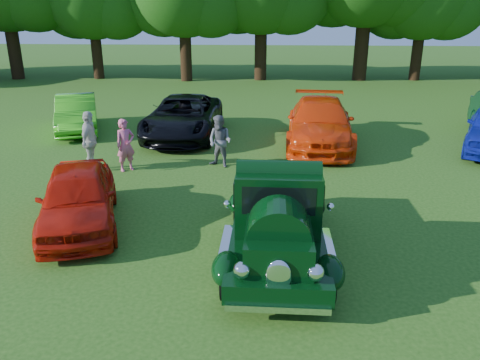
# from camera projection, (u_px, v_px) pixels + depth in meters

# --- Properties ---
(ground) EXTENTS (120.00, 120.00, 0.00)m
(ground) POSITION_uv_depth(u_px,v_px,m) (238.00, 244.00, 9.55)
(ground) COLOR #225012
(ground) RESTS_ON ground
(hero_pickup) EXTENTS (2.16, 4.63, 1.81)m
(hero_pickup) POSITION_uv_depth(u_px,v_px,m) (277.00, 217.00, 8.92)
(hero_pickup) COLOR black
(hero_pickup) RESTS_ON ground
(red_convertible) EXTENTS (2.73, 4.21, 1.33)m
(red_convertible) POSITION_uv_depth(u_px,v_px,m) (78.00, 197.00, 10.19)
(red_convertible) COLOR #B71507
(red_convertible) RESTS_ON ground
(back_car_lime) EXTENTS (2.89, 4.49, 1.40)m
(back_car_lime) POSITION_uv_depth(u_px,v_px,m) (77.00, 113.00, 18.37)
(back_car_lime) COLOR green
(back_car_lime) RESTS_ON ground
(back_car_black) EXTENTS (2.51, 5.42, 1.51)m
(back_car_black) POSITION_uv_depth(u_px,v_px,m) (183.00, 117.00, 17.53)
(back_car_black) COLOR black
(back_car_black) RESTS_ON ground
(back_car_orange) EXTENTS (2.58, 5.60, 1.59)m
(back_car_orange) POSITION_uv_depth(u_px,v_px,m) (320.00, 123.00, 16.41)
(back_car_orange) COLOR red
(back_car_orange) RESTS_ON ground
(spectator_pink) EXTENTS (0.67, 0.65, 1.55)m
(spectator_pink) POSITION_uv_depth(u_px,v_px,m) (126.00, 145.00, 13.74)
(spectator_pink) COLOR #DC5A82
(spectator_pink) RESTS_ON ground
(spectator_grey) EXTENTS (0.95, 0.88, 1.58)m
(spectator_grey) POSITION_uv_depth(u_px,v_px,m) (220.00, 141.00, 14.08)
(spectator_grey) COLOR slate
(spectator_grey) RESTS_ON ground
(spectator_white) EXTENTS (0.49, 1.07, 1.79)m
(spectator_white) POSITION_uv_depth(u_px,v_px,m) (90.00, 142.00, 13.66)
(spectator_white) COLOR beige
(spectator_white) RESTS_ON ground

